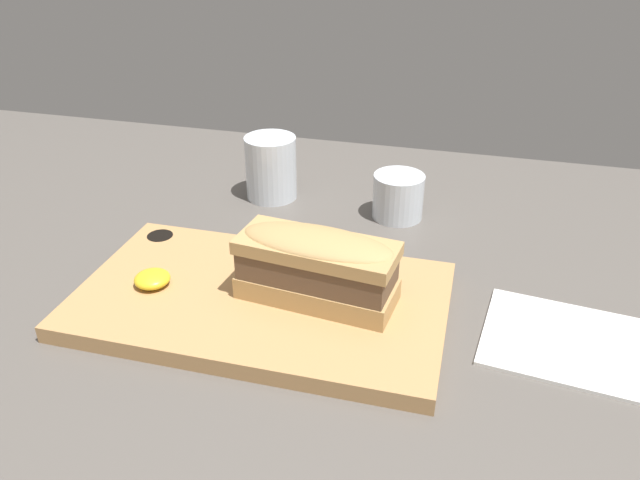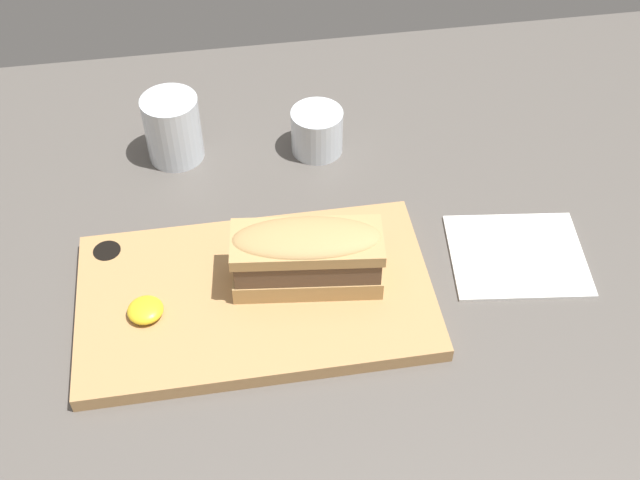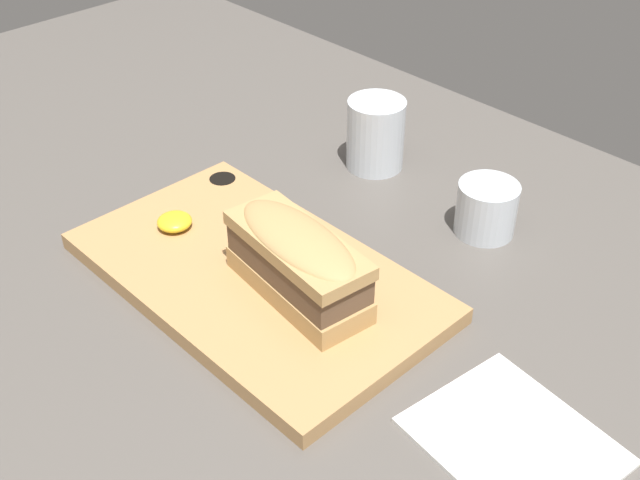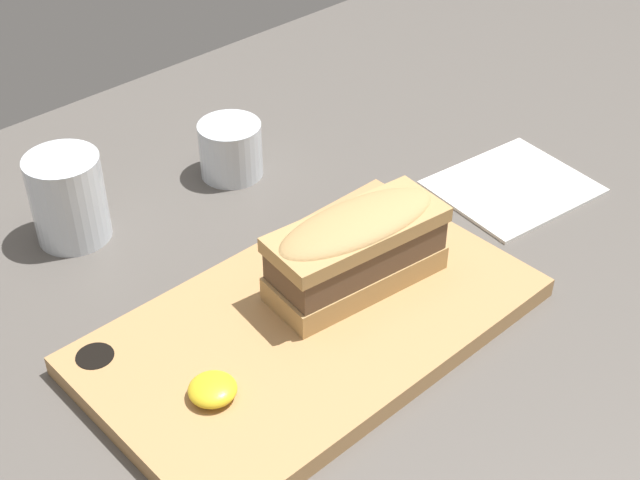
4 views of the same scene
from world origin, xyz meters
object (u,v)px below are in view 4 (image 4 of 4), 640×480
Objects in this scene: sandwich at (357,247)px; napkin at (513,187)px; water_glass at (69,203)px; wine_glass at (231,152)px; serving_board at (308,322)px.

sandwich reaches higher than napkin.
water_glass is 1.32× the size of wine_glass.
sandwich reaches higher than serving_board.
serving_board is 2.27× the size of napkin.
wine_glass is 31.46cm from napkin.
napkin is (25.71, 1.27, -5.95)cm from sandwich.
sandwich is (6.18, 0.16, 5.19)cm from serving_board.
water_glass reaches higher than wine_glass.
napkin is (31.89, 1.43, -0.76)cm from serving_board.
wine_glass is at bearing 131.38° from napkin.
serving_board is at bearing -177.44° from napkin.
napkin is (20.72, -23.53, -2.61)cm from wine_glass.
serving_board is at bearing -178.54° from sandwich.
wine_glass is (11.16, 24.96, 1.86)cm from serving_board.
serving_board is 28.04cm from water_glass.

